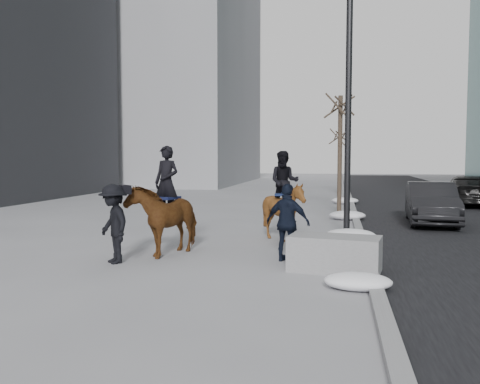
% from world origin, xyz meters
% --- Properties ---
extents(ground, '(120.00, 120.00, 0.00)m').
position_xyz_m(ground, '(0.00, 0.00, 0.00)').
color(ground, gray).
rests_on(ground, ground).
extents(road, '(8.00, 90.00, 0.01)m').
position_xyz_m(road, '(7.00, 10.00, 0.01)').
color(road, black).
rests_on(road, ground).
extents(curb, '(0.25, 90.00, 0.12)m').
position_xyz_m(curb, '(3.00, 10.00, 0.06)').
color(curb, gray).
rests_on(curb, ground).
extents(planter, '(1.96, 1.21, 0.73)m').
position_xyz_m(planter, '(2.28, -0.36, 0.37)').
color(planter, gray).
rests_on(planter, ground).
extents(car_near, '(1.85, 4.53, 1.46)m').
position_xyz_m(car_near, '(5.56, 7.75, 0.73)').
color(car_near, black).
rests_on(car_near, ground).
extents(car_far, '(2.56, 5.18, 1.45)m').
position_xyz_m(car_far, '(8.49, 15.24, 0.72)').
color(car_far, black).
rests_on(car_far, ground).
extents(tree_near, '(1.20, 1.20, 5.32)m').
position_xyz_m(tree_near, '(2.40, 10.03, 2.66)').
color(tree_near, '#3B2C22').
rests_on(tree_near, ground).
extents(tree_far, '(1.20, 1.20, 4.38)m').
position_xyz_m(tree_far, '(2.40, 21.89, 2.19)').
color(tree_far, '#382B21').
rests_on(tree_far, ground).
extents(mounted_left, '(1.49, 2.21, 2.62)m').
position_xyz_m(mounted_left, '(-1.78, 0.83, 0.98)').
color(mounted_left, '#45220D').
rests_on(mounted_left, ground).
extents(mounted_right, '(1.34, 1.51, 2.52)m').
position_xyz_m(mounted_right, '(0.85, 3.24, 1.01)').
color(mounted_right, '#48290E').
rests_on(mounted_right, ground).
extents(feeder, '(1.11, 0.99, 1.75)m').
position_xyz_m(feeder, '(1.24, 0.45, 0.88)').
color(feeder, black).
rests_on(feeder, ground).
extents(camera_crew, '(1.26, 1.26, 1.75)m').
position_xyz_m(camera_crew, '(-2.53, -0.46, 0.89)').
color(camera_crew, black).
rests_on(camera_crew, ground).
extents(lamppost, '(0.25, 1.20, 9.09)m').
position_xyz_m(lamppost, '(2.60, 4.31, 4.99)').
color(lamppost, black).
rests_on(lamppost, ground).
extents(snow_piles, '(1.38, 17.40, 0.35)m').
position_xyz_m(snow_piles, '(2.70, 6.67, 0.17)').
color(snow_piles, white).
rests_on(snow_piles, ground).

